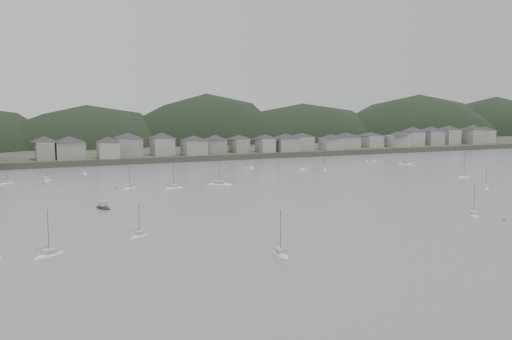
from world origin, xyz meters
name	(u,v)px	position (x,y,z in m)	size (l,w,h in m)	color
ground	(380,225)	(0.00, 0.00, 0.00)	(900.00, 900.00, 0.00)	slate
far_shore_land	(130,144)	(0.00, 295.00, 1.50)	(900.00, 250.00, 3.00)	#383D2D
forested_ridge	(145,165)	(4.83, 269.40, -11.28)	(851.55, 103.94, 102.57)	black
waterfront_town	(259,142)	(50.59, 183.34, 8.66)	(451.48, 28.46, 12.92)	gray
sailboat_lead	(464,177)	(88.56, 62.91, 0.17)	(8.81, 4.51, 11.51)	silver
moored_fleet	(263,191)	(-2.74, 63.05, 0.18)	(250.52, 163.24, 13.65)	silver
motor_launch_far	(103,207)	(-58.87, 51.86, 0.30)	(4.62, 7.71, 3.75)	black
mooring_buoys	(245,192)	(-9.68, 62.82, 0.15)	(171.33, 123.65, 0.70)	#B75A3D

